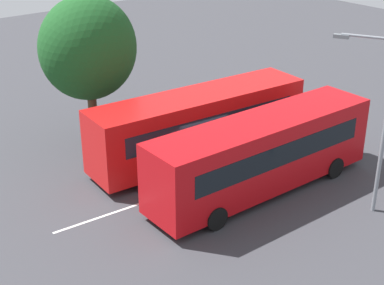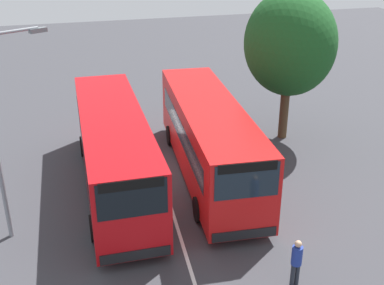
{
  "view_description": "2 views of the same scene",
  "coord_description": "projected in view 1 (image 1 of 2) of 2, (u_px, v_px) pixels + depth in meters",
  "views": [
    {
      "loc": [
        -15.0,
        -17.03,
        12.18
      ],
      "look_at": [
        -0.32,
        1.26,
        1.37
      ],
      "focal_mm": 54.56,
      "sensor_mm": 36.0,
      "label": 1
    },
    {
      "loc": [
        18.21,
        -3.64,
        9.96
      ],
      "look_at": [
        1.17,
        1.11,
        1.84
      ],
      "focal_mm": 45.08,
      "sensor_mm": 36.0,
      "label": 2
    }
  ],
  "objects": [
    {
      "name": "depot_tree",
      "position": [
        88.0,
        48.0,
        27.28
      ],
      "size": [
        4.71,
        4.23,
        7.26
      ],
      "color": "#4C3823",
      "rests_on": "ground"
    },
    {
      "name": "bus_far_left",
      "position": [
        262.0,
        152.0,
        23.99
      ],
      "size": [
        10.68,
        2.69,
        3.23
      ],
      "rotation": [
        0.0,
        0.0,
        -0.02
      ],
      "color": "#B70C11",
      "rests_on": "ground"
    },
    {
      "name": "pedestrian",
      "position": [
        299.0,
        103.0,
        31.56
      ],
      "size": [
        0.34,
        0.34,
        1.6
      ],
      "rotation": [
        0.0,
        0.0,
        3.21
      ],
      "color": "#232833",
      "rests_on": "ground"
    },
    {
      "name": "street_lamp",
      "position": [
        380.0,
        115.0,
        21.62
      ],
      "size": [
        1.21,
        2.12,
        7.03
      ],
      "rotation": [
        0.0,
        0.0,
        2.05
      ],
      "color": "gray",
      "rests_on": "ground"
    },
    {
      "name": "ground_plane",
      "position": [
        215.0,
        178.0,
        25.69
      ],
      "size": [
        72.65,
        72.65,
        0.0
      ],
      "primitive_type": "plane",
      "color": "#38383D"
    },
    {
      "name": "bus_center_left",
      "position": [
        200.0,
        124.0,
        26.75
      ],
      "size": [
        10.78,
        3.22,
        3.23
      ],
      "rotation": [
        0.0,
        0.0,
        -0.08
      ],
      "color": "red",
      "rests_on": "ground"
    },
    {
      "name": "lane_stripe_outer_left",
      "position": [
        215.0,
        178.0,
        25.69
      ],
      "size": [
        15.18,
        1.15,
        0.01
      ],
      "primitive_type": "cube",
      "rotation": [
        0.0,
        0.0,
        -0.07
      ],
      "color": "silver",
      "rests_on": "ground"
    }
  ]
}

